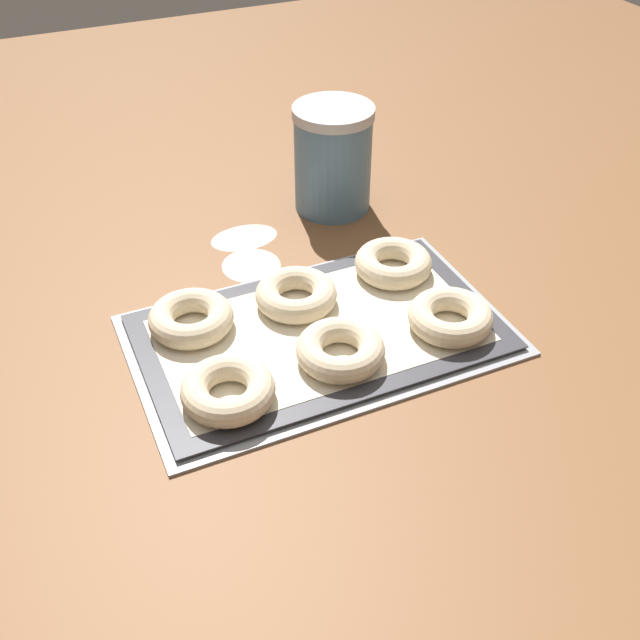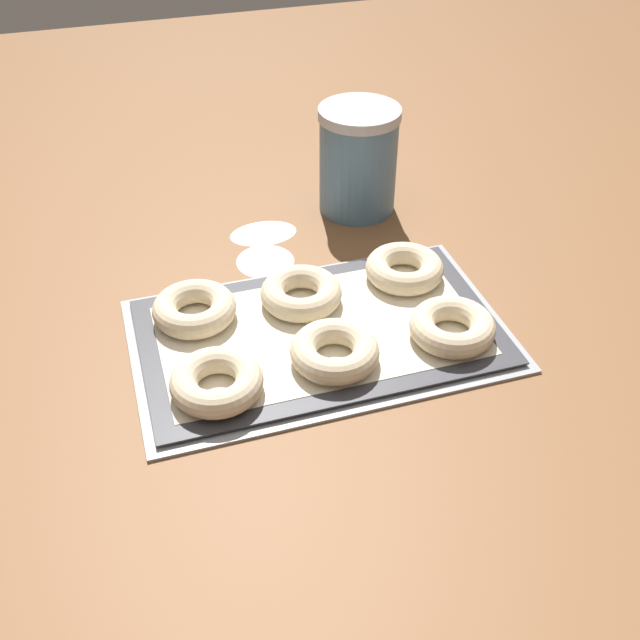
{
  "view_description": "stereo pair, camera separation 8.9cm",
  "coord_description": "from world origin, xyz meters",
  "px_view_note": "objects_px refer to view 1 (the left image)",
  "views": [
    {
      "loc": [
        -0.3,
        -0.67,
        0.63
      ],
      "look_at": [
        0.0,
        0.02,
        0.03
      ],
      "focal_mm": 42.0,
      "sensor_mm": 36.0,
      "label": 1
    },
    {
      "loc": [
        -0.22,
        -0.7,
        0.63
      ],
      "look_at": [
        0.0,
        0.02,
        0.03
      ],
      "focal_mm": 42.0,
      "sensor_mm": 36.0,
      "label": 2
    }
  ],
  "objects_px": {
    "bagel_front_center": "(339,350)",
    "bagel_back_right": "(393,263)",
    "bagel_front_right": "(450,317)",
    "bagel_back_center": "(296,294)",
    "baking_tray": "(320,334)",
    "bagel_back_left": "(191,318)",
    "flour_canister": "(333,158)",
    "bagel_front_left": "(228,390)"
  },
  "relations": [
    {
      "from": "baking_tray",
      "to": "bagel_back_right",
      "type": "xyz_separation_m",
      "value": [
        0.15,
        0.08,
        0.02
      ]
    },
    {
      "from": "bagel_front_left",
      "to": "flour_canister",
      "type": "bearing_deg",
      "value": 50.7
    },
    {
      "from": "flour_canister",
      "to": "bagel_back_left",
      "type": "bearing_deg",
      "value": -143.42
    },
    {
      "from": "baking_tray",
      "to": "bagel_front_right",
      "type": "bearing_deg",
      "value": -21.75
    },
    {
      "from": "bagel_back_center",
      "to": "bagel_back_right",
      "type": "bearing_deg",
      "value": 4.57
    },
    {
      "from": "bagel_front_left",
      "to": "baking_tray",
      "type": "bearing_deg",
      "value": 26.37
    },
    {
      "from": "baking_tray",
      "to": "bagel_front_center",
      "type": "bearing_deg",
      "value": -91.79
    },
    {
      "from": "bagel_front_center",
      "to": "bagel_front_right",
      "type": "xyz_separation_m",
      "value": [
        0.16,
        0.0,
        0.0
      ]
    },
    {
      "from": "bagel_back_center",
      "to": "flour_canister",
      "type": "xyz_separation_m",
      "value": [
        0.16,
        0.23,
        0.06
      ]
    },
    {
      "from": "bagel_back_left",
      "to": "flour_canister",
      "type": "bearing_deg",
      "value": 36.58
    },
    {
      "from": "bagel_front_center",
      "to": "bagel_back_left",
      "type": "relative_size",
      "value": 1.0
    },
    {
      "from": "bagel_front_left",
      "to": "bagel_back_left",
      "type": "distance_m",
      "value": 0.15
    },
    {
      "from": "bagel_back_left",
      "to": "bagel_back_center",
      "type": "bearing_deg",
      "value": -3.35
    },
    {
      "from": "bagel_front_right",
      "to": "flour_canister",
      "type": "distance_m",
      "value": 0.36
    },
    {
      "from": "bagel_front_center",
      "to": "bagel_back_center",
      "type": "distance_m",
      "value": 0.13
    },
    {
      "from": "bagel_front_center",
      "to": "bagel_back_left",
      "type": "xyz_separation_m",
      "value": [
        -0.15,
        0.13,
        0.0
      ]
    },
    {
      "from": "baking_tray",
      "to": "bagel_back_center",
      "type": "xyz_separation_m",
      "value": [
        -0.01,
        0.06,
        0.02
      ]
    },
    {
      "from": "bagel_front_right",
      "to": "flour_canister",
      "type": "height_order",
      "value": "flour_canister"
    },
    {
      "from": "bagel_front_right",
      "to": "bagel_back_center",
      "type": "height_order",
      "value": "same"
    },
    {
      "from": "bagel_front_left",
      "to": "bagel_back_left",
      "type": "bearing_deg",
      "value": 90.47
    },
    {
      "from": "bagel_front_right",
      "to": "bagel_back_left",
      "type": "xyz_separation_m",
      "value": [
        -0.31,
        0.13,
        0.0
      ]
    },
    {
      "from": "bagel_front_left",
      "to": "bagel_front_right",
      "type": "relative_size",
      "value": 1.0
    },
    {
      "from": "bagel_front_right",
      "to": "bagel_back_center",
      "type": "distance_m",
      "value": 0.21
    },
    {
      "from": "bagel_front_center",
      "to": "bagel_back_center",
      "type": "bearing_deg",
      "value": 92.33
    },
    {
      "from": "bagel_front_left",
      "to": "bagel_front_center",
      "type": "xyz_separation_m",
      "value": [
        0.15,
        0.01,
        0.0
      ]
    },
    {
      "from": "baking_tray",
      "to": "bagel_back_center",
      "type": "height_order",
      "value": "bagel_back_center"
    },
    {
      "from": "bagel_back_center",
      "to": "bagel_back_right",
      "type": "xyz_separation_m",
      "value": [
        0.15,
        0.01,
        0.0
      ]
    },
    {
      "from": "bagel_front_center",
      "to": "bagel_back_right",
      "type": "xyz_separation_m",
      "value": [
        0.15,
        0.14,
        0.0
      ]
    },
    {
      "from": "baking_tray",
      "to": "flour_canister",
      "type": "relative_size",
      "value": 2.82
    },
    {
      "from": "bagel_front_center",
      "to": "bagel_back_left",
      "type": "distance_m",
      "value": 0.2
    },
    {
      "from": "bagel_back_left",
      "to": "bagel_back_center",
      "type": "relative_size",
      "value": 1.0
    },
    {
      "from": "bagel_back_left",
      "to": "bagel_back_center",
      "type": "xyz_separation_m",
      "value": [
        0.14,
        -0.01,
        0.0
      ]
    },
    {
      "from": "bagel_front_center",
      "to": "bagel_back_left",
      "type": "height_order",
      "value": "same"
    },
    {
      "from": "flour_canister",
      "to": "baking_tray",
      "type": "bearing_deg",
      "value": -117.52
    },
    {
      "from": "bagel_back_left",
      "to": "bagel_front_left",
      "type": "bearing_deg",
      "value": -89.53
    },
    {
      "from": "bagel_front_center",
      "to": "bagel_back_right",
      "type": "relative_size",
      "value": 1.0
    },
    {
      "from": "bagel_front_center",
      "to": "bagel_back_center",
      "type": "xyz_separation_m",
      "value": [
        -0.01,
        0.13,
        0.0
      ]
    },
    {
      "from": "bagel_front_left",
      "to": "bagel_back_left",
      "type": "relative_size",
      "value": 1.0
    },
    {
      "from": "bagel_front_center",
      "to": "bagel_front_right",
      "type": "height_order",
      "value": "same"
    },
    {
      "from": "baking_tray",
      "to": "bagel_front_left",
      "type": "xyz_separation_m",
      "value": [
        -0.15,
        -0.07,
        0.02
      ]
    },
    {
      "from": "bagel_front_left",
      "to": "bagel_back_center",
      "type": "height_order",
      "value": "same"
    },
    {
      "from": "baking_tray",
      "to": "bagel_back_left",
      "type": "relative_size",
      "value": 4.38
    }
  ]
}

